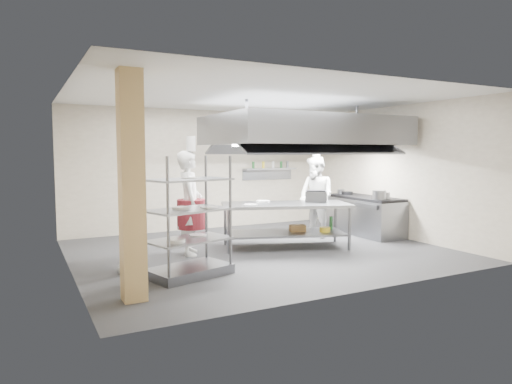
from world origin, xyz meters
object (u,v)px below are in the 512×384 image
pass_rack (189,216)px  chef_line (316,197)px  island (286,225)px  cooking_range (365,216)px  stockpot (379,195)px  griddle (316,196)px  chef_plating (130,217)px  chef_head (190,203)px

pass_rack → chef_line: size_ratio=1.02×
island → cooking_range: size_ratio=1.28×
pass_rack → stockpot: pass_rack is taller
cooking_range → griddle: bearing=-164.8°
chef_line → chef_plating: size_ratio=1.04×
chef_head → island: bearing=-81.3°
pass_rack → chef_head: size_ratio=0.96×
chef_line → pass_rack: bearing=-73.9°
pass_rack → island: bearing=9.0°
cooking_range → chef_head: bearing=-177.9°
chef_head → pass_rack: bearing=177.7°
island → cooking_range: island is taller
chef_plating → pass_rack: bearing=60.2°
chef_line → stockpot: 1.39m
chef_head → griddle: 2.70m
cooking_range → chef_line: 1.38m
chef_plating → stockpot: 5.47m
pass_rack → chef_plating: size_ratio=1.06×
chef_plating → griddle: size_ratio=4.01×
pass_rack → chef_plating: bearing=118.4°
chef_line → stockpot: bearing=39.2°
island → griddle: (0.74, -0.01, 0.56)m
chef_line → stockpot: (1.05, -0.91, 0.07)m
chef_line → stockpot: chef_line is taller
cooking_range → stockpot: size_ratio=6.70×
chef_line → griddle: chef_line is taller
island → stockpot: bearing=12.9°
chef_line → cooking_range: bearing=71.2°
cooking_range → chef_head: (-4.42, -0.16, 0.57)m
pass_rack → cooking_range: pass_rack is taller
stockpot → griddle: bearing=171.0°
island → stockpot: stockpot is taller
pass_rack → chef_line: bearing=10.1°
island → chef_head: (-1.94, 0.30, 0.53)m
chef_line → chef_plating: bearing=-86.8°
island → chef_line: chef_line is taller
chef_head → chef_line: size_ratio=1.06×
island → chef_head: size_ratio=1.30×
griddle → island: bearing=-145.5°
chef_head → stockpot: size_ratio=6.61×
chef_head → cooking_range: bearing=-70.5°
chef_head → chef_plating: 1.44m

